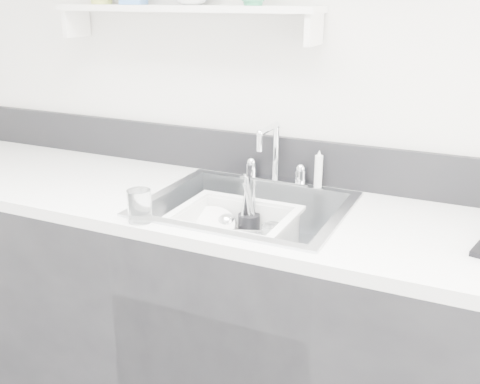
% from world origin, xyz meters
% --- Properties ---
extents(counter_run, '(3.20, 0.62, 0.92)m').
position_xyz_m(counter_run, '(0.00, 1.19, 0.46)').
color(counter_run, black).
rests_on(counter_run, ground).
extents(backsplash, '(3.20, 0.02, 0.16)m').
position_xyz_m(backsplash, '(0.00, 1.49, 1.00)').
color(backsplash, black).
rests_on(backsplash, counter_run).
extents(sink, '(0.64, 0.52, 0.20)m').
position_xyz_m(sink, '(0.00, 1.19, 0.83)').
color(sink, silver).
rests_on(sink, counter_run).
extents(faucet, '(0.26, 0.18, 0.23)m').
position_xyz_m(faucet, '(0.00, 1.44, 0.98)').
color(faucet, silver).
rests_on(faucet, counter_run).
extents(side_sprayer, '(0.03, 0.03, 0.14)m').
position_xyz_m(side_sprayer, '(0.16, 1.44, 0.99)').
color(side_sprayer, white).
rests_on(side_sprayer, counter_run).
extents(wall_shelf, '(1.00, 0.16, 0.12)m').
position_xyz_m(wall_shelf, '(-0.35, 1.42, 1.51)').
color(wall_shelf, silver).
rests_on(wall_shelf, room_shell).
extents(wash_tub, '(0.45, 0.40, 0.15)m').
position_xyz_m(wash_tub, '(-0.03, 1.15, 0.83)').
color(wash_tub, white).
rests_on(wash_tub, sink).
extents(plate_stack, '(0.24, 0.23, 0.09)m').
position_xyz_m(plate_stack, '(-0.14, 1.19, 0.79)').
color(plate_stack, white).
rests_on(plate_stack, wash_tub).
extents(utensil_cup, '(0.07, 0.07, 0.25)m').
position_xyz_m(utensil_cup, '(-0.02, 1.25, 0.82)').
color(utensil_cup, black).
rests_on(utensil_cup, wash_tub).
extents(ladle, '(0.25, 0.25, 0.07)m').
position_xyz_m(ladle, '(-0.05, 1.19, 0.80)').
color(ladle, silver).
rests_on(ladle, wash_tub).
extents(tumbler_in_tub, '(0.08, 0.08, 0.10)m').
position_xyz_m(tumbler_in_tub, '(0.09, 1.19, 0.82)').
color(tumbler_in_tub, white).
rests_on(tumbler_in_tub, wash_tub).
extents(tumbler_counter, '(0.09, 0.09, 0.10)m').
position_xyz_m(tumbler_counter, '(-0.23, 0.93, 0.97)').
color(tumbler_counter, white).
rests_on(tumbler_counter, counter_run).
extents(bowl_small, '(0.10, 0.10, 0.03)m').
position_xyz_m(bowl_small, '(0.09, 1.11, 0.78)').
color(bowl_small, white).
rests_on(bowl_small, wash_tub).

